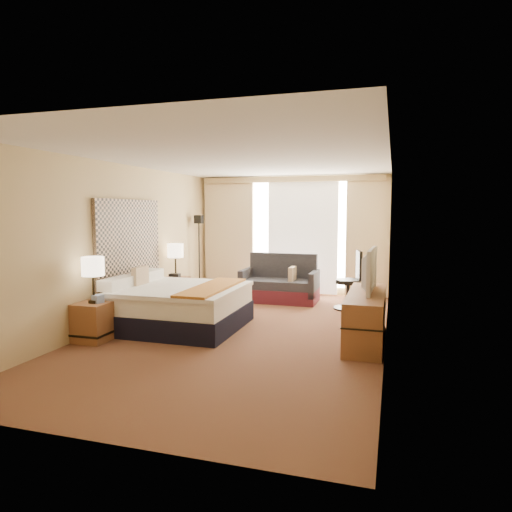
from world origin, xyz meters
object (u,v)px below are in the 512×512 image
(bed, at_px, (178,306))
(lamp_left, at_px, (93,267))
(nightstand_right, at_px, (175,292))
(floor_lamp, at_px, (199,239))
(loveseat, at_px, (280,286))
(television, at_px, (364,270))
(desk_chair, at_px, (351,283))
(media_dresser, at_px, (366,317))
(lamp_right, at_px, (175,251))
(nightstand_left, at_px, (94,321))

(bed, xyz_separation_m, lamp_left, (-0.78, -1.05, 0.71))
(nightstand_right, distance_m, floor_lamp, 1.57)
(loveseat, bearing_deg, television, -52.88)
(desk_chair, bearing_deg, floor_lamp, 157.24)
(media_dresser, bearing_deg, lamp_right, 157.69)
(nightstand_left, bearing_deg, loveseat, 62.41)
(bed, bearing_deg, nightstand_left, -128.71)
(desk_chair, xyz_separation_m, television, (0.34, -1.99, 0.52))
(loveseat, relative_size, lamp_right, 2.34)
(lamp_left, relative_size, lamp_right, 1.00)
(nightstand_right, height_order, lamp_right, lamp_right)
(nightstand_left, bearing_deg, bed, 51.29)
(bed, height_order, lamp_right, lamp_right)
(nightstand_left, xyz_separation_m, lamp_left, (0.03, -0.04, 0.78))
(bed, bearing_deg, desk_chair, 40.73)
(nightstand_right, bearing_deg, floor_lamp, 91.38)
(floor_lamp, height_order, television, floor_lamp)
(nightstand_right, xyz_separation_m, bed, (0.81, -1.49, 0.07))
(loveseat, bearing_deg, nightstand_right, -150.60)
(desk_chair, bearing_deg, media_dresser, -92.49)
(bed, relative_size, lamp_left, 2.97)
(nightstand_right, bearing_deg, bed, -61.47)
(lamp_left, xyz_separation_m, television, (3.62, 1.21, -0.05))
(floor_lamp, bearing_deg, television, -34.91)
(nightstand_left, distance_m, television, 3.90)
(loveseat, distance_m, lamp_right, 2.23)
(desk_chair, height_order, lamp_right, lamp_right)
(lamp_left, relative_size, television, 0.61)
(loveseat, bearing_deg, media_dresser, -53.52)
(desk_chair, bearing_deg, television, -93.25)
(floor_lamp, xyz_separation_m, television, (3.68, -2.57, -0.23))
(loveseat, relative_size, desk_chair, 1.39)
(nightstand_right, distance_m, lamp_left, 2.65)
(nightstand_right, xyz_separation_m, loveseat, (1.85, 1.05, 0.04))
(loveseat, xyz_separation_m, television, (1.80, -2.37, 0.69))
(lamp_left, bearing_deg, nightstand_left, 132.48)
(floor_lamp, bearing_deg, loveseat, -5.94)
(lamp_left, bearing_deg, floor_lamp, 90.95)
(lamp_right, height_order, television, television)
(media_dresser, height_order, loveseat, loveseat)
(media_dresser, height_order, desk_chair, desk_chair)
(lamp_right, bearing_deg, nightstand_right, -79.17)
(media_dresser, xyz_separation_m, television, (-0.05, 0.12, 0.66))
(media_dresser, height_order, television, television)
(bed, bearing_deg, floor_lamp, 107.09)
(nightstand_right, bearing_deg, television, -19.97)
(media_dresser, relative_size, loveseat, 1.18)
(nightstand_right, xyz_separation_m, floor_lamp, (-0.03, 1.24, 0.96))
(loveseat, distance_m, floor_lamp, 2.10)
(nightstand_left, height_order, lamp_left, lamp_left)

